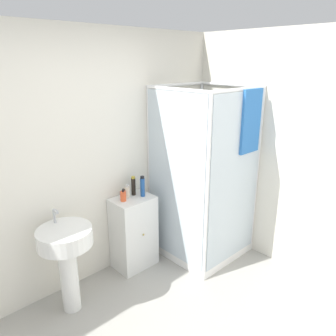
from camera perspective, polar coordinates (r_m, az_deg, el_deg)
The scene contains 9 objects.
wall_back at distance 3.26m, azimuth -14.63°, elevation 0.89°, with size 6.40×0.06×2.50m, color silver.
wall_right at distance 3.46m, azimuth 27.12°, elevation 0.44°, with size 0.06×6.40×2.50m, color silver.
shower_enclosure at distance 3.82m, azimuth 6.25°, elevation -7.70°, with size 0.89×0.92×1.94m.
vanity_cabinet at distance 3.66m, azimuth -5.99°, elevation -11.07°, with size 0.44×0.34×0.81m.
sink at distance 3.08m, azimuth -17.30°, elevation -13.64°, with size 0.47×0.47×0.95m.
soap_dispenser at distance 3.40m, azimuth -7.81°, elevation -4.86°, with size 0.06×0.06×0.14m.
shampoo_bottle_tall_black at distance 3.52m, azimuth -6.04°, elevation -3.12°, with size 0.05×0.05×0.21m.
shampoo_bottle_blue at distance 3.47m, azimuth -4.46°, elevation -3.23°, with size 0.05×0.05×0.23m.
lotion_bottle_white at distance 3.48m, azimuth -7.14°, elevation -4.17°, with size 0.06×0.06×0.15m.
Camera 1 is at (-1.46, -1.06, 2.20)m, focal length 35.00 mm.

